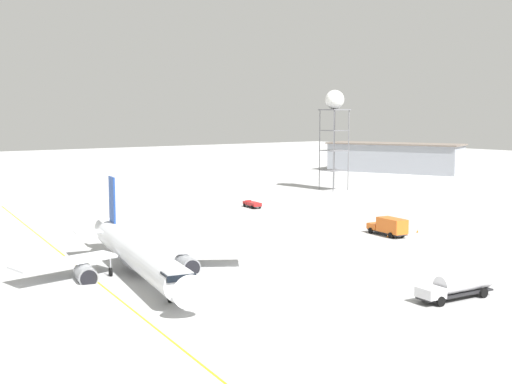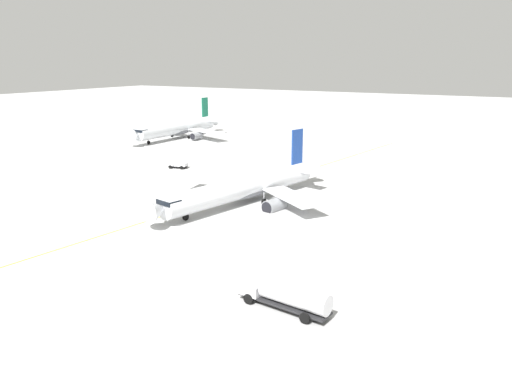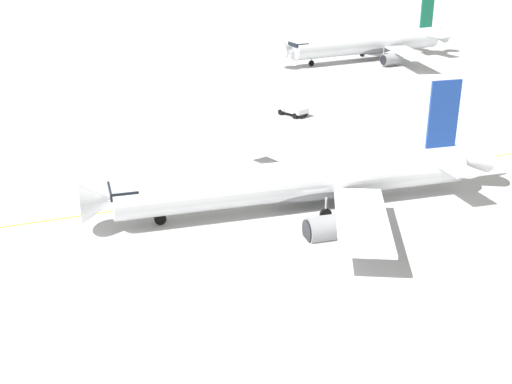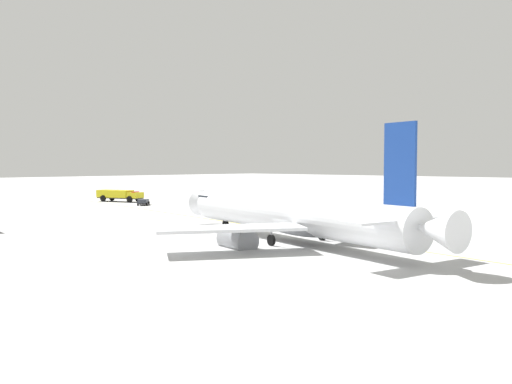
% 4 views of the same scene
% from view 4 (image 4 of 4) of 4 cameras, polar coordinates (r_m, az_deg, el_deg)
% --- Properties ---
extents(ground_plane, '(600.00, 600.00, 0.00)m').
position_cam_4_polar(ground_plane, '(53.93, 2.96, -5.56)').
color(ground_plane, '#B2B2B2').
extents(airliner_main, '(40.14, 30.47, 11.89)m').
position_cam_4_polar(airliner_main, '(54.85, 3.76, -2.67)').
color(airliner_main, white).
rests_on(airliner_main, ground_plane).
extents(baggage_truck_truck, '(4.16, 4.03, 1.22)m').
position_cam_4_polar(baggage_truck_truck, '(106.46, -12.08, -1.01)').
color(baggage_truck_truck, '#232326').
rests_on(baggage_truck_truck, ground_plane).
extents(fire_tender_truck, '(10.95, 6.27, 2.50)m').
position_cam_4_polar(fire_tender_truck, '(117.72, -14.59, -0.27)').
color(fire_tender_truck, '#232326').
rests_on(fire_tender_truck, ground_plane).
extents(taxiway_centreline, '(157.23, 22.75, 0.01)m').
position_cam_4_polar(taxiway_centreline, '(60.76, 6.01, -4.60)').
color(taxiway_centreline, yellow).
rests_on(taxiway_centreline, ground_plane).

